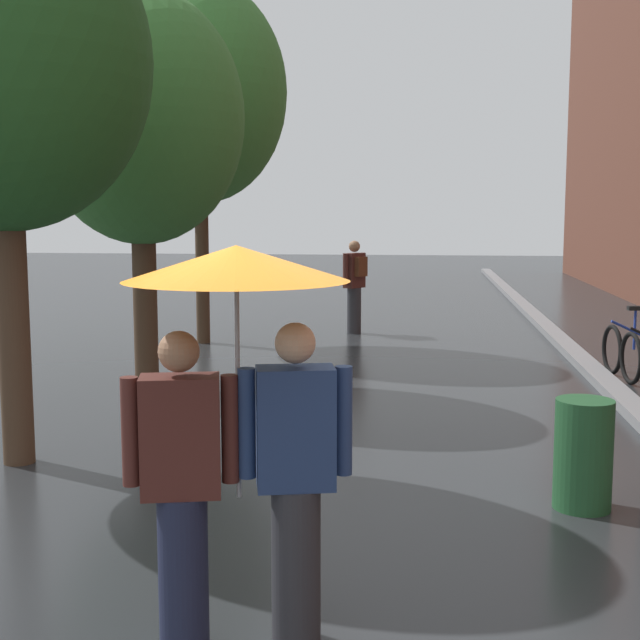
# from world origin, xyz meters

# --- Properties ---
(ground_plane) EXTENTS (80.00, 80.00, 0.00)m
(ground_plane) POSITION_xyz_m (0.00, 0.00, 0.00)
(ground_plane) COLOR #26282B
(kerb_strip) EXTENTS (0.30, 36.00, 0.12)m
(kerb_strip) POSITION_xyz_m (3.20, 10.00, 0.06)
(kerb_strip) COLOR slate
(kerb_strip) RESTS_ON ground
(street_tree_0) EXTENTS (2.57, 2.57, 5.03)m
(street_tree_0) POSITION_xyz_m (-2.80, 2.60, 3.54)
(street_tree_0) COLOR #473323
(street_tree_0) RESTS_ON ground
(street_tree_1) EXTENTS (2.64, 2.64, 5.07)m
(street_tree_1) POSITION_xyz_m (-2.77, 6.21, 3.43)
(street_tree_1) COLOR #473323
(street_tree_1) RESTS_ON ground
(street_tree_2) EXTENTS (2.93, 2.93, 6.09)m
(street_tree_2) POSITION_xyz_m (-2.92, 9.80, 4.22)
(street_tree_2) COLOR #473323
(street_tree_2) RESTS_ON ground
(couple_under_umbrella) EXTENTS (1.15, 1.15, 2.10)m
(couple_under_umbrella) POSITION_xyz_m (-0.12, -0.42, 1.41)
(couple_under_umbrella) COLOR #1E233D
(couple_under_umbrella) RESTS_ON ground
(litter_bin) EXTENTS (0.44, 0.44, 0.85)m
(litter_bin) POSITION_xyz_m (2.05, 1.94, 0.42)
(litter_bin) COLOR #1E4C28
(litter_bin) RESTS_ON ground
(pedestrian_walking_midground) EXTENTS (0.45, 0.50, 1.72)m
(pedestrian_walking_midground) POSITION_xyz_m (-0.41, 11.26, 0.91)
(pedestrian_walking_midground) COLOR #2D2D33
(pedestrian_walking_midground) RESTS_ON ground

